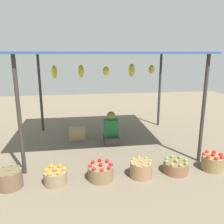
% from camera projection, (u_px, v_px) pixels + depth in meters
% --- Properties ---
extents(ground_plane, '(14.00, 14.00, 0.00)m').
position_uv_depth(ground_plane, '(108.00, 143.00, 5.67)').
color(ground_plane, '#776954').
extents(market_stall_structure, '(3.70, 2.76, 2.16)m').
position_uv_depth(market_stall_structure, '(108.00, 58.00, 5.18)').
color(market_stall_structure, '#38332D').
rests_on(market_stall_structure, ground).
extents(vendor_person, '(0.36, 0.44, 0.78)m').
position_uv_depth(vendor_person, '(111.00, 131.00, 5.64)').
color(vendor_person, '#433E38').
rests_on(vendor_person, ground).
extents(basket_green_chilies, '(0.39, 0.39, 0.33)m').
position_uv_depth(basket_green_chilies, '(10.00, 179.00, 3.77)').
color(basket_green_chilies, brown).
rests_on(basket_green_chilies, ground).
extents(basket_oranges, '(0.38, 0.38, 0.30)m').
position_uv_depth(basket_oranges, '(55.00, 177.00, 3.89)').
color(basket_oranges, '#94805E').
rests_on(basket_oranges, ground).
extents(basket_red_apples, '(0.44, 0.44, 0.31)m').
position_uv_depth(basket_red_apples, '(101.00, 172.00, 4.02)').
color(basket_red_apples, olive).
rests_on(basket_red_apples, ground).
extents(basket_limes, '(0.39, 0.39, 0.32)m').
position_uv_depth(basket_limes, '(141.00, 169.00, 4.11)').
color(basket_limes, '#9D724F').
rests_on(basket_limes, ground).
extents(basket_green_apples, '(0.46, 0.46, 0.26)m').
position_uv_depth(basket_green_apples, '(176.00, 167.00, 4.27)').
color(basket_green_apples, '#8B5F43').
rests_on(basket_green_apples, ground).
extents(basket_red_tomatoes, '(0.40, 0.40, 0.34)m').
position_uv_depth(basket_red_tomatoes, '(212.00, 162.00, 4.35)').
color(basket_red_tomatoes, olive).
rests_on(basket_red_tomatoes, ground).
extents(wooden_crate_near_vendor, '(0.41, 0.34, 0.26)m').
position_uv_depth(wooden_crate_near_vendor, '(77.00, 133.00, 5.95)').
color(wooden_crate_near_vendor, tan).
rests_on(wooden_crate_near_vendor, ground).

